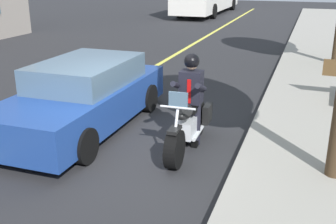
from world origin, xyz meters
The scene contains 5 objects.
ground_plane centered at (0.00, 0.00, 0.00)m, with size 80.00×80.00×0.00m, color #28282B.
lane_center_stripe centered at (0.00, -2.00, 0.01)m, with size 60.00×0.16×0.01m, color #E5DB4C.
motorcycle_main centered at (-0.51, 1.01, 0.45)m, with size 2.22×0.63×1.26m.
rider_main centered at (-0.70, 1.00, 1.04)m, with size 0.63×0.56×1.74m.
car_silver centered at (-0.82, -1.31, 0.69)m, with size 4.60×1.92×1.40m.
Camera 1 is at (6.20, 2.98, 3.14)m, focal length 43.73 mm.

